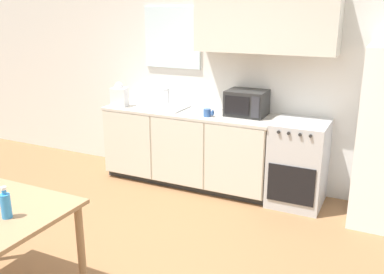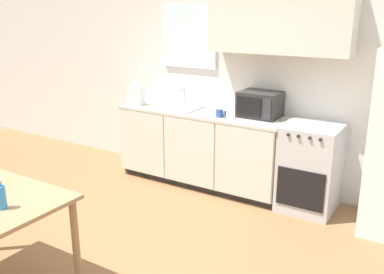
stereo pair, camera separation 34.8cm
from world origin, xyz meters
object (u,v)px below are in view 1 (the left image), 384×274
microwave (247,103)px  coffee_mug (208,113)px  drink_bottle (6,205)px  oven_range (298,163)px

microwave → coffee_mug: 0.45m
microwave → coffee_mug: microwave is taller
drink_bottle → oven_range: bearing=64.6°
coffee_mug → oven_range: bearing=9.0°
oven_range → microwave: bearing=171.9°
oven_range → drink_bottle: drink_bottle is taller
microwave → drink_bottle: microwave is taller
oven_range → drink_bottle: size_ratio=4.34×
oven_range → coffee_mug: 1.13m
microwave → coffee_mug: (-0.37, -0.25, -0.10)m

